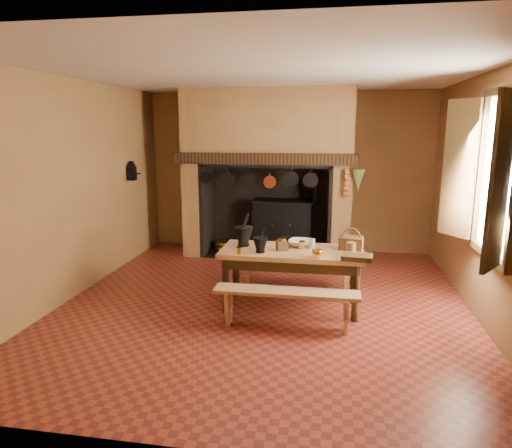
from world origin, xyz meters
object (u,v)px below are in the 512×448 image
Objects in this scene: iron_range at (283,225)px; work_table at (292,259)px; mixing_bowl at (301,243)px; coffee_grinder at (282,245)px; bench_front at (286,300)px; wicker_basket at (351,242)px.

iron_range is 0.94× the size of work_table.
mixing_bowl is (0.48, -2.35, 0.29)m from iron_range.
coffee_grinder reaches higher than mixing_bowl.
work_table is at bearing -116.94° from mixing_bowl.
coffee_grinder is (-0.12, 0.58, 0.47)m from bench_front.
iron_range is 8.77× the size of coffee_grinder.
iron_range reaches higher than work_table.
bench_front is 5.03× the size of mixing_bowl.
iron_range reaches higher than coffee_grinder.
wicker_basket reaches higher than bench_front.
mixing_bowl reaches higher than bench_front.
work_table is at bearing -81.40° from iron_range.
work_table is 0.68m from bench_front.
bench_front is (0.00, -0.62, -0.29)m from work_table.
iron_range is 2.57m from work_table.
wicker_basket reaches higher than work_table.
wicker_basket is at bearing 47.04° from bench_front.
iron_range is at bearing 101.55° from mixing_bowl.
wicker_basket reaches higher than coffee_grinder.
bench_front is at bearing -83.06° from iron_range.
mixing_bowl is (0.10, 0.19, 0.15)m from work_table.
iron_range is 5.21× the size of wicker_basket.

